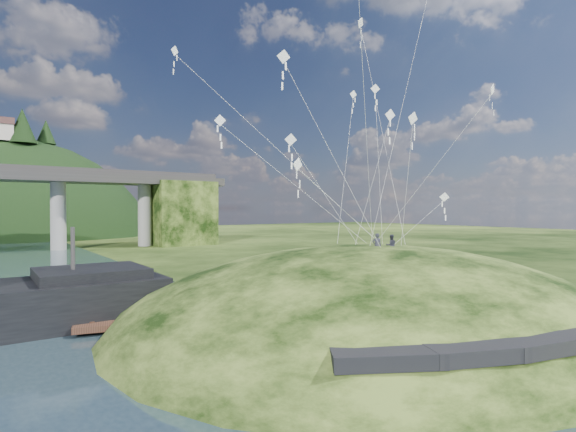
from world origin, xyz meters
TOP-DOWN VIEW (x-y plane):
  - ground at (0.00, 0.00)m, footprint 320.00×320.00m
  - grass_hill at (8.00, 2.00)m, footprint 36.00×32.00m
  - footpath at (7.46, -9.74)m, footprint 22.29×5.84m
  - wooden_dock at (-2.09, 7.93)m, footprint 14.50×5.75m
  - kite_flyers at (9.16, 1.74)m, footprint 2.09×0.94m
  - kite_swarm at (6.13, 2.32)m, footprint 19.84×16.63m

SIDE VIEW (x-z plane):
  - grass_hill at x=8.00m, z-range -8.00..5.00m
  - ground at x=0.00m, z-range 0.00..0.00m
  - wooden_dock at x=-2.09m, z-range -0.06..0.97m
  - footpath at x=7.46m, z-range 1.67..2.50m
  - kite_flyers at x=9.16m, z-range 4.91..6.65m
  - kite_swarm at x=6.13m, z-range 6.27..26.83m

